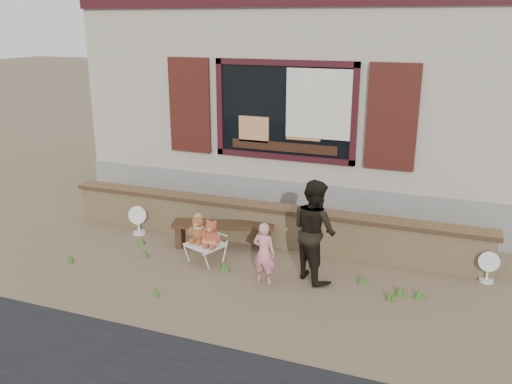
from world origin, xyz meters
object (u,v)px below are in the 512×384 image
at_px(teddy_bear_right, 212,233).
at_px(adult, 314,230).
at_px(bench, 223,230).
at_px(child, 264,253).
at_px(teddy_bear_left, 198,228).
at_px(folding_chair, 205,245).

xyz_separation_m(teddy_bear_right, adult, (1.53, 0.11, 0.21)).
distance_m(bench, teddy_bear_right, 0.71).
bearing_deg(child, teddy_bear_right, -11.26).
distance_m(teddy_bear_right, child, 0.96).
height_order(child, adult, adult).
distance_m(child, adult, 0.77).
relative_size(teddy_bear_left, teddy_bear_right, 1.04).
height_order(bench, child, child).
xyz_separation_m(teddy_bear_left, adult, (1.79, 0.02, 0.20)).
bearing_deg(bench, teddy_bear_left, -119.89).
xyz_separation_m(bench, folding_chair, (-0.01, -0.62, -0.02)).
height_order(bench, adult, adult).
bearing_deg(bench, adult, -34.43).
bearing_deg(teddy_bear_right, teddy_bear_left, 180.00).
height_order(bench, teddy_bear_left, teddy_bear_left).
bearing_deg(bench, folding_chair, -107.00).
height_order(teddy_bear_right, adult, adult).
relative_size(bench, adult, 1.14).
relative_size(teddy_bear_right, adult, 0.29).
bearing_deg(teddy_bear_left, adult, 19.87).
xyz_separation_m(folding_chair, teddy_bear_right, (0.13, -0.05, 0.24)).
relative_size(teddy_bear_right, child, 0.47).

